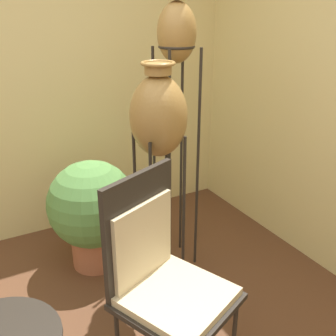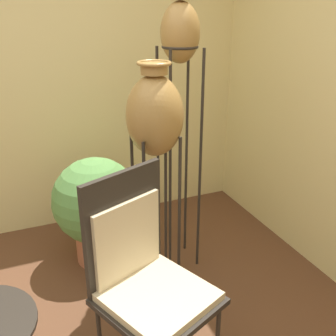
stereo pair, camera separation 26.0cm
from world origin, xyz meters
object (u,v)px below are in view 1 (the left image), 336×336
Objects in this scene: vase_stand_medium at (159,119)px; vase_stand_tall at (177,44)px; chair at (162,273)px; potted_plant at (92,209)px.

vase_stand_tall is at bearing 46.12° from vase_stand_medium.
potted_plant is at bearing 66.80° from chair.
vase_stand_tall is 0.56m from vase_stand_medium.
vase_stand_tall is 1.32m from potted_plant.
chair is at bearing -116.50° from vase_stand_medium.
vase_stand_tall is 2.36× the size of potted_plant.
vase_stand_tall reaches higher than vase_stand_medium.
chair is 1.12m from potted_plant.
vase_stand_tall is 1.42m from chair.
vase_stand_tall is at bearing 33.22° from chair.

